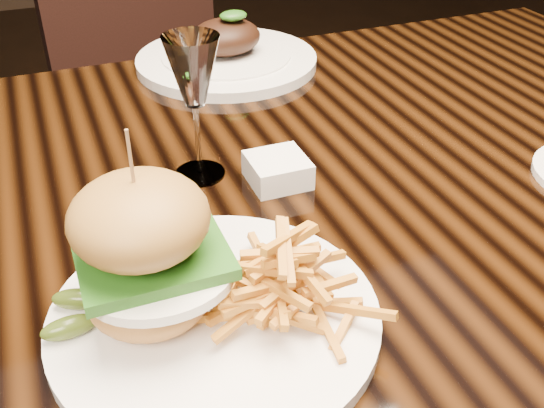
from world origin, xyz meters
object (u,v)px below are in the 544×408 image
object	(u,v)px
wine_glass	(193,77)
chair_far	(152,74)
burger_plate	(208,278)
dining_table	(261,216)
far_dish	(226,55)

from	to	relation	value
wine_glass	chair_far	distance (m)	0.95
burger_plate	chair_far	size ratio (longest dim) A/B	0.33
dining_table	wine_glass	bearing A→B (deg)	168.59
wine_glass	far_dish	world-z (taller)	wine_glass
dining_table	far_dish	distance (m)	0.38
dining_table	burger_plate	xyz separation A→B (m)	(-0.14, -0.25, 0.13)
burger_plate	wine_glass	size ratio (longest dim) A/B	1.68
dining_table	wine_glass	xyz separation A→B (m)	(-0.08, 0.02, 0.21)
dining_table	chair_far	bearing A→B (deg)	88.36
wine_glass	far_dish	xyz separation A→B (m)	(0.15, 0.35, -0.12)
burger_plate	far_dish	distance (m)	0.65
dining_table	chair_far	distance (m)	0.90
burger_plate	chair_far	distance (m)	1.18
dining_table	wine_glass	world-z (taller)	wine_glass
wine_glass	chair_far	world-z (taller)	chair_far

